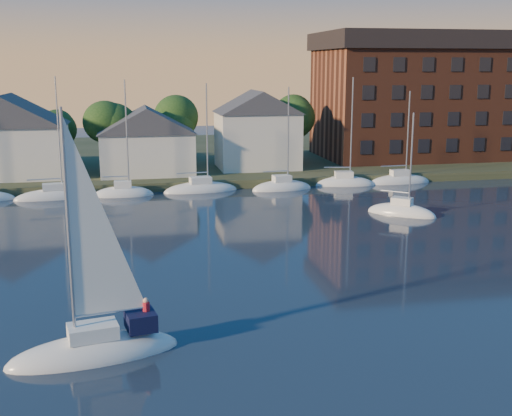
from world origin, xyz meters
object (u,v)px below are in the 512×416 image
object	(u,v)px
clubhouse_west	(8,135)
condo_block	(427,95)
clubhouse_centre	(147,140)
clubhouse_east	(257,129)
drifting_sailboat_right	(401,214)
hero_sailboat	(97,345)

from	to	relation	value
clubhouse_west	condo_block	size ratio (longest dim) A/B	0.44
clubhouse_centre	condo_block	bearing A→B (deg)	11.24
clubhouse_east	drifting_sailboat_right	world-z (taller)	clubhouse_east
clubhouse_east	hero_sailboat	xyz separation A→B (m)	(-18.16, -50.37, -5.44)
clubhouse_centre	hero_sailboat	world-z (taller)	hero_sailboat
clubhouse_east	condo_block	size ratio (longest dim) A/B	0.34
drifting_sailboat_right	condo_block	bearing A→B (deg)	101.53
clubhouse_west	clubhouse_east	xyz separation A→B (m)	(30.00, 1.00, 0.07)
condo_block	hero_sailboat	size ratio (longest dim) A/B	2.36
clubhouse_centre	hero_sailboat	xyz separation A→B (m)	(-4.16, -48.37, -4.57)
clubhouse_west	clubhouse_centre	world-z (taller)	clubhouse_west
condo_block	clubhouse_west	bearing A→B (deg)	-172.93
clubhouse_centre	condo_block	xyz separation A→B (m)	(40.00, 7.95, 4.66)
clubhouse_east	hero_sailboat	distance (m)	53.82
hero_sailboat	drifting_sailboat_right	xyz separation A→B (m)	(27.15, 25.55, -0.46)
clubhouse_centre	hero_sailboat	bearing A→B (deg)	-94.92
clubhouse_centre	drifting_sailboat_right	size ratio (longest dim) A/B	1.07
clubhouse_centre	condo_block	world-z (taller)	condo_block
clubhouse_centre	clubhouse_east	size ratio (longest dim) A/B	1.10
condo_block	drifting_sailboat_right	world-z (taller)	condo_block
clubhouse_west	clubhouse_centre	bearing A→B (deg)	-3.58
clubhouse_centre	clubhouse_east	world-z (taller)	clubhouse_east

